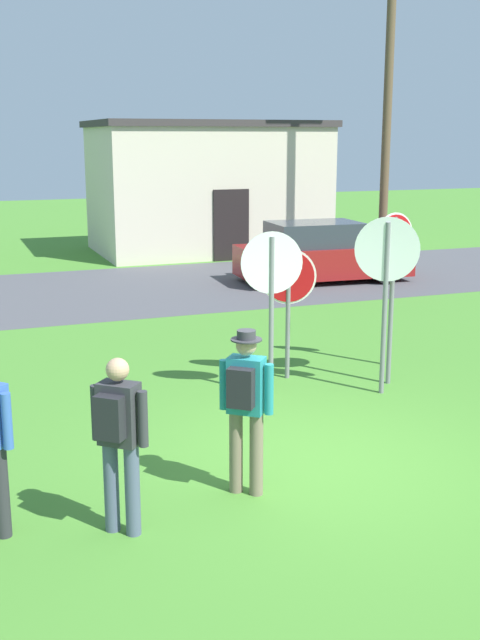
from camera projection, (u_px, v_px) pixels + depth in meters
The scene contains 12 objects.
ground_plane at pixel (319, 465), 8.86m from camera, with size 80.00×80.00×0.00m, color #47842D.
street_asphalt at pixel (115, 290), 18.88m from camera, with size 60.00×6.40×0.01m, color #4C4C51.
building_background at pixel (207, 187), 25.07m from camera, with size 7.12×4.70×4.09m.
utility_pole at pixel (387, 110), 21.36m from camera, with size 1.80×0.24×8.24m.
parked_car_on_street at pixel (321, 254), 20.00m from camera, with size 4.40×2.21×1.51m.
stop_sign_leaning_right at pixel (386, 272), 10.95m from camera, with size 0.79×0.46×2.53m.
stop_sign_low_front at pixel (272, 283), 10.90m from camera, with size 0.85×0.19×2.34m.
stop_sign_leaning_left at pixel (387, 269), 12.39m from camera, with size 0.62×0.35×2.32m.
stop_sign_rear_left at pixel (393, 269), 11.40m from camera, with size 0.73×0.18×2.55m.
stop_sign_rear_right at pixel (288, 291), 11.74m from camera, with size 0.80×0.29×1.99m.
person_near_signs at pixel (119, 434), 7.11m from camera, with size 0.48×0.47×1.69m.
person_in_dark_shirt at pixel (246, 401), 7.92m from camera, with size 0.48×0.47×1.74m.
Camera 1 is at (-3.75, -7.41, 3.61)m, focal length 44.17 mm.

